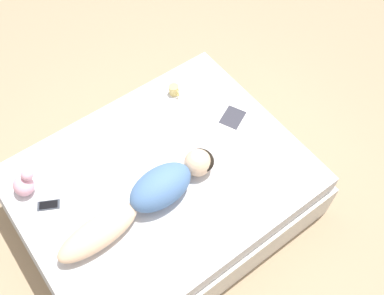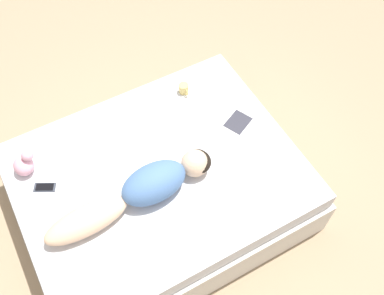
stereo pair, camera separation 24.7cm
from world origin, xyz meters
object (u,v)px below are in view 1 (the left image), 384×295
(person, at_px, (149,196))
(coffee_mug, at_px, (174,90))
(cell_phone, at_px, (49,205))
(open_magazine, at_px, (220,112))

(person, bearing_deg, coffee_mug, 132.83)
(cell_phone, bearing_deg, coffee_mug, 131.76)
(person, distance_m, coffee_mug, 1.00)
(person, height_order, cell_phone, person)
(person, distance_m, open_magazine, 0.95)
(person, bearing_deg, cell_phone, -127.19)
(person, relative_size, open_magazine, 2.28)
(coffee_mug, bearing_deg, cell_phone, -76.77)
(coffee_mug, relative_size, cell_phone, 0.68)
(coffee_mug, height_order, cell_phone, coffee_mug)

